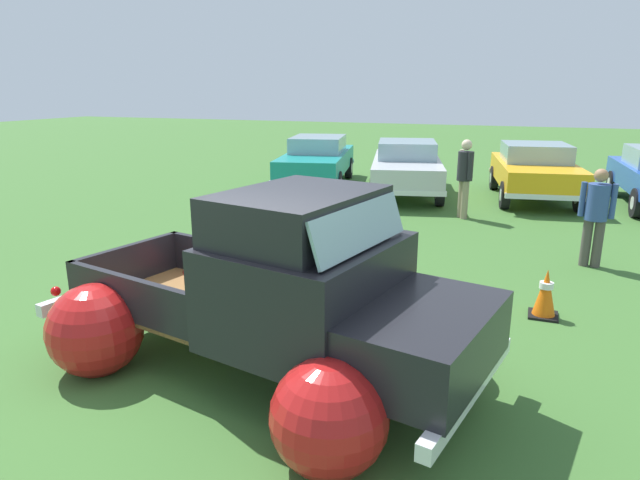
{
  "coord_description": "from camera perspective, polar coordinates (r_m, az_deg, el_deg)",
  "views": [
    {
      "loc": [
        2.46,
        -4.6,
        2.82
      ],
      "look_at": [
        0.0,
        1.85,
        0.9
      ],
      "focal_mm": 30.78,
      "sensor_mm": 36.0,
      "label": 1
    }
  ],
  "objects": [
    {
      "name": "ground_plane",
      "position": [
        5.93,
        -6.55,
        -12.96
      ],
      "size": [
        80.0,
        80.0,
        0.0
      ],
      "primitive_type": "plane",
      "color": "#3D6B2D"
    },
    {
      "name": "vintage_pickup_truck",
      "position": [
        5.38,
        -3.57,
        -7.01
      ],
      "size": [
        4.91,
        3.48,
        1.96
      ],
      "rotation": [
        0.0,
        0.0,
        -0.21
      ],
      "color": "black",
      "rests_on": "ground"
    },
    {
      "name": "show_car_0",
      "position": [
        16.38,
        -0.28,
        8.42
      ],
      "size": [
        2.71,
        4.98,
        1.43
      ],
      "rotation": [
        0.0,
        0.0,
        -1.36
      ],
      "color": "black",
      "rests_on": "ground"
    },
    {
      "name": "show_car_1",
      "position": [
        15.15,
        8.97,
        7.65
      ],
      "size": [
        2.78,
        4.83,
        1.43
      ],
      "rotation": [
        0.0,
        0.0,
        -1.34
      ],
      "color": "black",
      "rests_on": "ground"
    },
    {
      "name": "show_car_2",
      "position": [
        15.32,
        21.41,
        6.86
      ],
      "size": [
        2.51,
        4.44,
        1.43
      ],
      "rotation": [
        0.0,
        0.0,
        -1.41
      ],
      "color": "black",
      "rests_on": "ground"
    },
    {
      "name": "spectator_0",
      "position": [
        12.54,
        14.82,
        6.68
      ],
      "size": [
        0.47,
        0.5,
        1.74
      ],
      "rotation": [
        0.0,
        0.0,
        0.54
      ],
      "color": "gray",
      "rests_on": "ground"
    },
    {
      "name": "spectator_1",
      "position": [
        9.8,
        26.78,
        2.61
      ],
      "size": [
        0.54,
        0.37,
        1.6
      ],
      "rotation": [
        0.0,
        0.0,
        1.48
      ],
      "color": "#4C4742",
      "rests_on": "ground"
    },
    {
      "name": "lane_cone_0",
      "position": [
        7.52,
        22.4,
        -5.16
      ],
      "size": [
        0.36,
        0.36,
        0.63
      ],
      "color": "black",
      "rests_on": "ground"
    }
  ]
}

